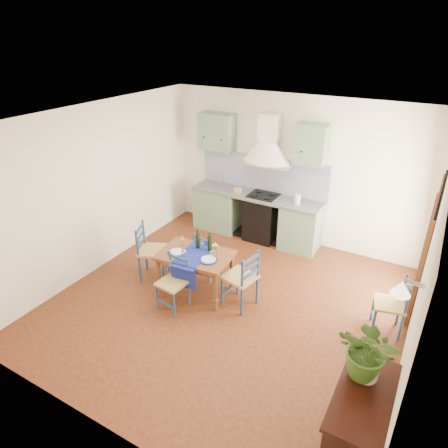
% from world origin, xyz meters
% --- Properties ---
extents(floor, '(5.00, 5.00, 0.00)m').
position_xyz_m(floor, '(0.00, 0.00, 0.00)').
color(floor, '#401B0D').
rests_on(floor, ground).
extents(back_wall, '(5.00, 0.96, 2.80)m').
position_xyz_m(back_wall, '(-0.47, 2.29, 1.05)').
color(back_wall, white).
rests_on(back_wall, ground).
extents(right_wall, '(0.26, 5.00, 2.80)m').
position_xyz_m(right_wall, '(2.50, 0.28, 1.34)').
color(right_wall, white).
rests_on(right_wall, ground).
extents(left_wall, '(0.04, 5.00, 2.80)m').
position_xyz_m(left_wall, '(-2.50, 0.00, 1.40)').
color(left_wall, white).
rests_on(left_wall, ground).
extents(ceiling, '(5.00, 5.00, 0.01)m').
position_xyz_m(ceiling, '(0.00, 0.00, 2.80)').
color(ceiling, white).
rests_on(ceiling, back_wall).
extents(dining_table, '(1.17, 0.90, 1.02)m').
position_xyz_m(dining_table, '(-0.59, 0.02, 0.62)').
color(dining_table, brown).
rests_on(dining_table, ground).
extents(chair_near, '(0.43, 0.43, 0.84)m').
position_xyz_m(chair_near, '(-0.67, -0.45, 0.44)').
color(chair_near, navy).
rests_on(chair_near, ground).
extents(chair_far, '(0.44, 0.44, 0.81)m').
position_xyz_m(chair_far, '(-0.69, 0.51, 0.42)').
color(chair_far, navy).
rests_on(chair_far, ground).
extents(chair_left, '(0.60, 0.60, 0.97)m').
position_xyz_m(chair_left, '(-1.47, 0.02, 0.50)').
color(chair_left, navy).
rests_on(chair_left, ground).
extents(chair_right, '(0.52, 0.52, 0.94)m').
position_xyz_m(chair_right, '(0.19, 0.07, 0.49)').
color(chair_right, navy).
rests_on(chair_right, ground).
extents(chair_spare, '(0.48, 0.48, 0.86)m').
position_xyz_m(chair_spare, '(2.23, 0.57, 0.45)').
color(chair_spare, navy).
rests_on(chair_spare, ground).
extents(sideboard, '(0.50, 1.05, 0.94)m').
position_xyz_m(sideboard, '(2.26, -1.58, 0.51)').
color(sideboard, black).
rests_on(sideboard, ground).
extents(potted_plant, '(0.58, 0.51, 0.59)m').
position_xyz_m(potted_plant, '(2.21, -1.36, 1.23)').
color(potted_plant, '#355D1C').
rests_on(potted_plant, sideboard).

